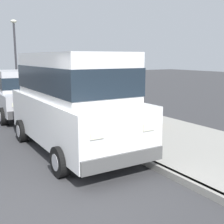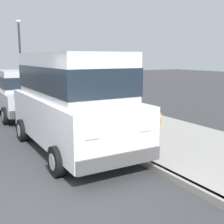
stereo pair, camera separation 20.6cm
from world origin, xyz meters
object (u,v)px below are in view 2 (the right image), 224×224
Objects in this scene: fire_hydrant at (64,104)px; car_white_van at (72,97)px; car_silver_hatchback at (22,93)px; street_lamp at (20,49)px; dog_tan at (158,118)px.

car_white_van is at bearing -107.77° from fire_hydrant.
street_lamp reaches higher than car_silver_hatchback.
car_white_van reaches higher than fire_hydrant.
car_white_van is 3.45m from dog_tan.
car_silver_hatchback is at bearing -102.93° from street_lamp.
fire_hydrant is 0.16× the size of street_lamp.
car_white_van is 4.75m from fire_hydrant.
street_lamp is (1.32, 11.30, 1.51)m from car_white_van.
car_white_van is at bearing -170.69° from dog_tan.
dog_tan is at bearing 9.31° from car_white_van.
car_white_van is 6.76× the size of fire_hydrant.
dog_tan is (3.26, 0.54, -0.97)m from car_white_van.
dog_tan is 11.22m from street_lamp.
car_white_van is at bearing -89.06° from car_silver_hatchback.
dog_tan is 4.31m from fire_hydrant.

